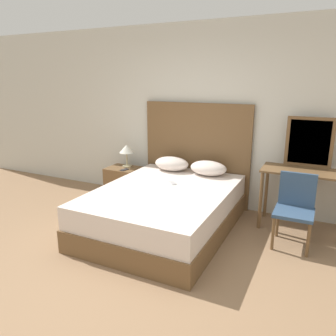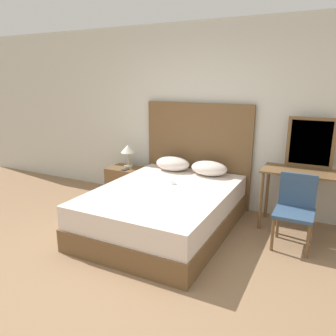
{
  "view_description": "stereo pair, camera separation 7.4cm",
  "coord_description": "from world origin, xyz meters",
  "px_view_note": "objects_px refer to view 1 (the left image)",
  "views": [
    {
      "loc": [
        1.61,
        -2.26,
        1.9
      ],
      "look_at": [
        -0.15,
        1.36,
        0.8
      ],
      "focal_mm": 35.0,
      "sensor_mm": 36.0,
      "label": 1
    },
    {
      "loc": [
        1.68,
        -2.22,
        1.9
      ],
      "look_at": [
        -0.15,
        1.36,
        0.8
      ],
      "focal_mm": 35.0,
      "sensor_mm": 36.0,
      "label": 2
    }
  ],
  "objects_px": {
    "table_lamp": "(127,150)",
    "chair": "(295,205)",
    "phone_on_nightstand": "(124,170)",
    "phone_on_bed": "(173,183)",
    "bed": "(164,210)",
    "nightstand": "(123,183)",
    "vanity_desk": "(304,181)"
  },
  "relations": [
    {
      "from": "nightstand",
      "to": "phone_on_nightstand",
      "type": "relative_size",
      "value": 3.22
    },
    {
      "from": "bed",
      "to": "vanity_desk",
      "type": "bearing_deg",
      "value": 26.42
    },
    {
      "from": "phone_on_bed",
      "to": "table_lamp",
      "type": "height_order",
      "value": "table_lamp"
    },
    {
      "from": "phone_on_nightstand",
      "to": "table_lamp",
      "type": "bearing_deg",
      "value": 110.78
    },
    {
      "from": "phone_on_nightstand",
      "to": "vanity_desk",
      "type": "bearing_deg",
      "value": 2.79
    },
    {
      "from": "nightstand",
      "to": "table_lamp",
      "type": "bearing_deg",
      "value": 72.67
    },
    {
      "from": "phone_on_bed",
      "to": "chair",
      "type": "height_order",
      "value": "chair"
    },
    {
      "from": "bed",
      "to": "vanity_desk",
      "type": "height_order",
      "value": "vanity_desk"
    },
    {
      "from": "chair",
      "to": "vanity_desk",
      "type": "bearing_deg",
      "value": 84.24
    },
    {
      "from": "table_lamp",
      "to": "phone_on_nightstand",
      "type": "xyz_separation_m",
      "value": [
        0.07,
        -0.19,
        -0.28
      ]
    },
    {
      "from": "bed",
      "to": "table_lamp",
      "type": "relative_size",
      "value": 5.88
    },
    {
      "from": "vanity_desk",
      "to": "phone_on_bed",
      "type": "bearing_deg",
      "value": -161.57
    },
    {
      "from": "nightstand",
      "to": "table_lamp",
      "type": "distance_m",
      "value": 0.54
    },
    {
      "from": "bed",
      "to": "nightstand",
      "type": "height_order",
      "value": "bed"
    },
    {
      "from": "bed",
      "to": "vanity_desk",
      "type": "xyz_separation_m",
      "value": [
        1.58,
        0.79,
        0.38
      ]
    },
    {
      "from": "nightstand",
      "to": "phone_on_nightstand",
      "type": "xyz_separation_m",
      "value": [
        0.1,
        -0.11,
        0.26
      ]
    },
    {
      "from": "phone_on_bed",
      "to": "bed",
      "type": "bearing_deg",
      "value": -89.22
    },
    {
      "from": "nightstand",
      "to": "vanity_desk",
      "type": "height_order",
      "value": "vanity_desk"
    },
    {
      "from": "vanity_desk",
      "to": "chair",
      "type": "height_order",
      "value": "chair"
    },
    {
      "from": "phone_on_nightstand",
      "to": "chair",
      "type": "bearing_deg",
      "value": -7.28
    },
    {
      "from": "vanity_desk",
      "to": "phone_on_nightstand",
      "type": "bearing_deg",
      "value": -177.21
    },
    {
      "from": "nightstand",
      "to": "table_lamp",
      "type": "height_order",
      "value": "table_lamp"
    },
    {
      "from": "bed",
      "to": "phone_on_nightstand",
      "type": "height_order",
      "value": "bed"
    },
    {
      "from": "bed",
      "to": "phone_on_bed",
      "type": "relative_size",
      "value": 13.75
    },
    {
      "from": "table_lamp",
      "to": "vanity_desk",
      "type": "distance_m",
      "value": 2.69
    },
    {
      "from": "table_lamp",
      "to": "chair",
      "type": "xyz_separation_m",
      "value": [
        2.64,
        -0.52,
        -0.31
      ]
    },
    {
      "from": "phone_on_bed",
      "to": "chair",
      "type": "relative_size",
      "value": 0.18
    },
    {
      "from": "vanity_desk",
      "to": "chair",
      "type": "relative_size",
      "value": 1.23
    },
    {
      "from": "phone_on_bed",
      "to": "nightstand",
      "type": "distance_m",
      "value": 1.27
    },
    {
      "from": "bed",
      "to": "table_lamp",
      "type": "bearing_deg",
      "value": 142.47
    },
    {
      "from": "table_lamp",
      "to": "phone_on_nightstand",
      "type": "distance_m",
      "value": 0.34
    },
    {
      "from": "bed",
      "to": "phone_on_bed",
      "type": "xyz_separation_m",
      "value": [
        -0.0,
        0.26,
        0.28
      ]
    }
  ]
}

